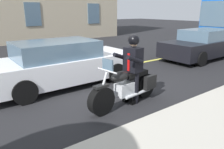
% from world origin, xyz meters
% --- Properties ---
extents(ground_plane, '(80.00, 80.00, 0.00)m').
position_xyz_m(ground_plane, '(0.00, 0.00, 0.00)').
color(ground_plane, black).
extents(lane_center_stripe, '(60.00, 0.16, 0.01)m').
position_xyz_m(lane_center_stripe, '(0.00, -2.00, 0.01)').
color(lane_center_stripe, '#E5DB4C').
rests_on(lane_center_stripe, ground_plane).
extents(motorcycle_main, '(2.22, 0.75, 1.26)m').
position_xyz_m(motorcycle_main, '(-0.00, 1.02, 0.45)').
color(motorcycle_main, black).
rests_on(motorcycle_main, ground_plane).
extents(rider_main, '(0.67, 0.60, 1.74)m').
position_xyz_m(rider_main, '(-0.19, 1.00, 1.04)').
color(rider_main, black).
rests_on(rider_main, ground_plane).
extents(car_silver, '(4.60, 1.92, 1.40)m').
position_xyz_m(car_silver, '(0.66, -1.37, 0.69)').
color(car_silver, white).
rests_on(car_silver, ground_plane).
extents(car_dark, '(4.60, 1.92, 1.40)m').
position_xyz_m(car_dark, '(-6.53, -0.89, 0.69)').
color(car_dark, black).
rests_on(car_dark, ground_plane).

